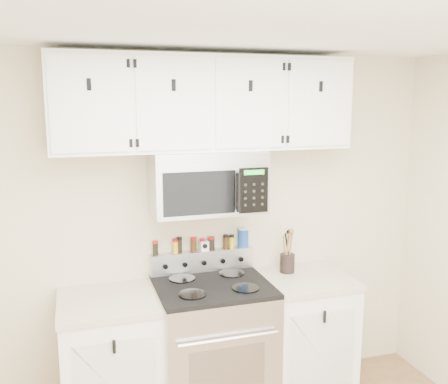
{
  "coord_description": "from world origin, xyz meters",
  "views": [
    {
      "loc": [
        -0.88,
        -1.65,
        2.17
      ],
      "look_at": [
        0.08,
        1.45,
        1.57
      ],
      "focal_mm": 40.0,
      "sensor_mm": 36.0,
      "label": 1
    }
  ],
  "objects_px": {
    "salt_canister": "(243,237)",
    "microwave": "(207,182)",
    "range": "(213,347)",
    "utensil_crock": "(287,262)"
  },
  "relations": [
    {
      "from": "microwave",
      "to": "utensil_crock",
      "type": "relative_size",
      "value": 2.38
    },
    {
      "from": "range",
      "to": "salt_canister",
      "type": "xyz_separation_m",
      "value": [
        0.32,
        0.28,
        0.69
      ]
    },
    {
      "from": "utensil_crock",
      "to": "salt_canister",
      "type": "relative_size",
      "value": 2.2
    },
    {
      "from": "utensil_crock",
      "to": "range",
      "type": "bearing_deg",
      "value": -166.79
    },
    {
      "from": "microwave",
      "to": "salt_canister",
      "type": "relative_size",
      "value": 5.25
    },
    {
      "from": "salt_canister",
      "to": "microwave",
      "type": "bearing_deg",
      "value": -153.69
    },
    {
      "from": "microwave",
      "to": "range",
      "type": "bearing_deg",
      "value": -90.23
    },
    {
      "from": "range",
      "to": "microwave",
      "type": "relative_size",
      "value": 1.45
    },
    {
      "from": "range",
      "to": "microwave",
      "type": "bearing_deg",
      "value": 89.77
    },
    {
      "from": "range",
      "to": "utensil_crock",
      "type": "xyz_separation_m",
      "value": [
        0.61,
        0.14,
        0.51
      ]
    }
  ]
}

